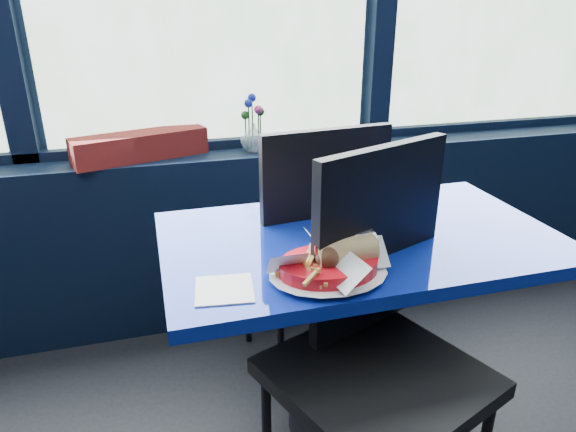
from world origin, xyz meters
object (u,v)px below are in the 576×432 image
object	(u,v)px
food_basket	(331,264)
soda_cup	(386,198)
chair_near_front	(377,325)
chair_near_back	(316,239)
flower_vase	(254,134)
planter_box	(140,146)
ketchup_bottle	(325,180)
near_table	(357,286)

from	to	relation	value
food_basket	soda_cup	xyz separation A→B (m)	(0.31, 0.33, 0.03)
chair_near_front	soda_cup	xyz separation A→B (m)	(0.19, 0.38, 0.20)
chair_near_back	flower_vase	distance (m)	0.61
chair_near_front	food_basket	distance (m)	0.22
planter_box	ketchup_bottle	bearing A→B (deg)	-62.55
food_basket	chair_near_front	bearing A→B (deg)	-2.87
chair_near_back	planter_box	size ratio (longest dim) A/B	1.89
chair_near_front	flower_vase	xyz separation A→B (m)	(-0.09, 1.11, 0.26)
food_basket	ketchup_bottle	size ratio (longest dim) A/B	1.52
planter_box	chair_near_front	bearing A→B (deg)	-80.68
chair_near_back	planter_box	xyz separation A→B (m)	(-0.59, 0.55, 0.26)
chair_near_back	planter_box	bearing A→B (deg)	-48.89
near_table	food_basket	world-z (taller)	food_basket
near_table	soda_cup	world-z (taller)	soda_cup
soda_cup	flower_vase	bearing A→B (deg)	111.10
near_table	chair_near_front	xyz separation A→B (m)	(-0.06, -0.27, 0.04)
food_basket	soda_cup	bearing A→B (deg)	67.02
food_basket	ketchup_bottle	world-z (taller)	ketchup_bottle
flower_vase	planter_box	bearing A→B (deg)	178.29
chair_near_front	chair_near_back	bearing A→B (deg)	66.62
near_table	planter_box	xyz separation A→B (m)	(-0.63, 0.86, 0.29)
chair_near_back	ketchup_bottle	world-z (taller)	chair_near_back
planter_box	food_basket	world-z (taller)	planter_box
chair_near_front	soda_cup	size ratio (longest dim) A/B	4.18
planter_box	flower_vase	bearing A→B (deg)	-19.06
soda_cup	food_basket	bearing A→B (deg)	-133.21
ketchup_bottle	flower_vase	bearing A→B (deg)	101.56
chair_near_front	planter_box	xyz separation A→B (m)	(-0.57, 1.13, 0.24)
planter_box	near_table	bearing A→B (deg)	-71.20
near_table	chair_near_front	bearing A→B (deg)	-102.48
near_table	chair_near_back	world-z (taller)	chair_near_back
chair_near_front	planter_box	world-z (taller)	chair_near_front
planter_box	food_basket	size ratio (longest dim) A/B	1.65
soda_cup	ketchup_bottle	bearing A→B (deg)	138.87
flower_vase	food_basket	world-z (taller)	flower_vase
chair_near_back	ketchup_bottle	distance (m)	0.25
ketchup_bottle	soda_cup	distance (m)	0.22
soda_cup	near_table	bearing A→B (deg)	-139.80
planter_box	soda_cup	distance (m)	1.07
planter_box	soda_cup	size ratio (longest dim) A/B	2.16
ketchup_bottle	soda_cup	xyz separation A→B (m)	(0.16, -0.14, -0.03)
food_basket	ketchup_bottle	distance (m)	0.50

